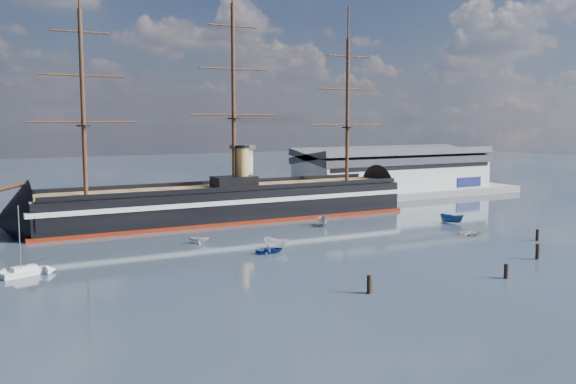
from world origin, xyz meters
TOP-DOWN VIEW (x-y plane):
  - ground at (0.00, 40.00)m, footprint 600.00×600.00m
  - quay at (10.00, 76.00)m, footprint 180.00×18.00m
  - warehouse at (58.00, 80.00)m, footprint 63.00×21.00m
  - quay_tower at (3.00, 73.00)m, footprint 5.00×5.00m
  - warship at (-9.12, 60.00)m, footprint 112.96×17.16m
  - sailboat at (-56.05, 25.54)m, footprint 7.02×3.91m
  - motorboat_a at (-13.06, 25.07)m, footprint 6.51×4.32m
  - motorboat_b at (-15.87, 22.12)m, footprint 1.38×3.24m
  - motorboat_c at (7.98, 42.00)m, footprint 6.61×4.97m
  - motorboat_d at (-23.54, 36.78)m, footprint 5.03×6.68m
  - motorboat_e at (27.92, 17.25)m, footprint 2.64×2.82m
  - motorboat_f at (35.49, 30.73)m, footprint 7.20×4.67m
  - piling_near_left at (-16.49, -7.98)m, footprint 0.64×0.64m
  - piling_near_mid at (6.23, -11.30)m, footprint 0.64×0.64m
  - piling_near_right at (21.20, -4.61)m, footprint 0.64×0.64m
  - piling_far_right at (35.18, 6.91)m, footprint 0.64×0.64m

SIDE VIEW (x-z plane):
  - ground at x=0.00m, z-range 0.00..0.00m
  - quay at x=10.00m, z-range -1.00..1.00m
  - motorboat_a at x=-13.06m, z-range -1.22..1.22m
  - motorboat_b at x=-15.87m, z-range -0.75..0.75m
  - motorboat_c at x=7.98m, z-range -1.25..1.25m
  - motorboat_d at x=-23.54m, z-range -1.12..1.12m
  - motorboat_e at x=27.92m, z-range -0.64..0.64m
  - motorboat_f at x=35.49m, z-range -1.35..1.35m
  - piling_near_left at x=-16.49m, z-range -1.63..1.63m
  - piling_near_mid at x=6.23m, z-range -1.46..1.46m
  - piling_near_right at x=21.20m, z-range -1.66..1.66m
  - piling_far_right at x=35.18m, z-range -1.46..1.46m
  - sailboat at x=-56.05m, z-range -4.71..6.08m
  - warship at x=-9.12m, z-range -22.93..31.01m
  - warehouse at x=58.00m, z-range 2.18..13.78m
  - quay_tower at x=3.00m, z-range 2.25..17.25m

